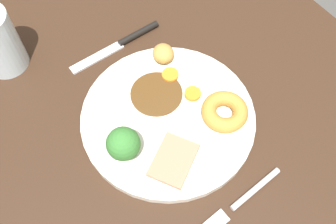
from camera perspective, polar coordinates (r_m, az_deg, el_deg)
dining_table at (r=62.14cm, az=-0.52°, el=-4.78°), size 120.00×84.00×3.60cm
dinner_plate at (r=61.56cm, az=-0.00°, el=-0.80°), size 28.14×28.14×1.40cm
gravy_pool at (r=62.93cm, az=-1.74°, el=2.76°), size 8.68×8.68×0.30cm
meat_slice_main at (r=57.05cm, az=0.84°, el=-7.23°), size 8.74×9.41×0.80cm
yorkshire_pudding at (r=60.54cm, az=8.50°, el=0.06°), size 7.44×7.44×2.42cm
roast_potato_left at (r=66.21cm, az=-0.73°, el=8.77°), size 5.06×4.92×2.94cm
carrot_coin_front at (r=64.83cm, az=0.33°, el=5.57°), size 2.85×2.85×0.68cm
carrot_coin_back at (r=62.82cm, az=3.73°, el=2.76°), size 2.74×2.74×0.66cm
broccoli_floret at (r=54.92cm, az=-6.72°, el=-4.80°), size 5.04×5.04×6.25cm
fork at (r=57.21cm, az=10.56°, el=-13.30°), size 2.52×15.31×0.90cm
knife at (r=71.51cm, az=-6.70°, el=10.39°), size 2.04×18.54×1.20cm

